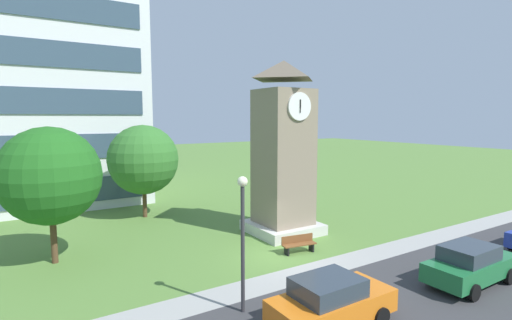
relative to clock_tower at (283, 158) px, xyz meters
name	(u,v)px	position (x,y,z in m)	size (l,w,h in m)	color
ground_plane	(278,255)	(-2.53, -3.05, -4.52)	(160.00, 160.00, 0.00)	#567F38
street_asphalt	(391,314)	(-2.53, -9.86, -4.51)	(120.00, 7.20, 0.01)	#38383A
kerb_strip	(309,272)	(-2.53, -5.46, -4.52)	(120.00, 1.60, 0.01)	#9E9E99
office_building	(1,103)	(-14.09, 18.44, 3.48)	(20.12, 13.28, 16.00)	silver
clock_tower	(283,158)	(0.00, 0.00, 0.00)	(3.81, 3.81, 10.13)	gray
park_bench	(299,244)	(-1.39, -3.27, -4.06)	(1.85, 0.76, 0.88)	brown
street_lamp	(243,227)	(-6.83, -6.94, -1.42)	(0.36, 0.36, 4.87)	#333338
tree_by_building	(143,160)	(-5.98, 7.99, -0.52)	(4.75, 4.75, 6.39)	#513823
tree_streetside	(50,176)	(-12.06, 1.82, -0.34)	(4.58, 4.58, 6.47)	#513823
parked_car_orange	(331,301)	(-4.86, -9.31, -3.66)	(4.31, 2.05, 1.69)	orange
parked_car_green	(470,264)	(2.24, -10.00, -3.66)	(4.45, 1.97, 1.69)	#1E6B38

